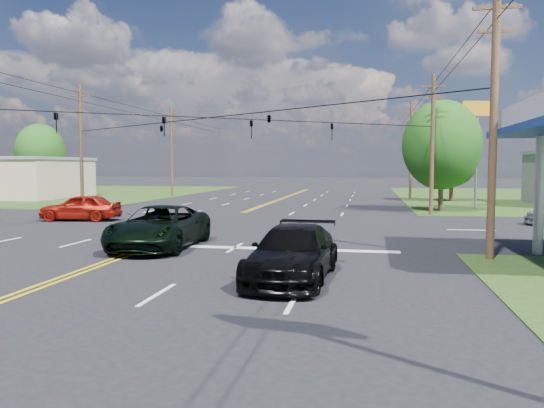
% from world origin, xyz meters
% --- Properties ---
extents(ground, '(280.00, 280.00, 0.00)m').
position_xyz_m(ground, '(0.00, 12.00, 0.00)').
color(ground, black).
rests_on(ground, ground).
extents(grass_nw, '(46.00, 48.00, 0.03)m').
position_xyz_m(grass_nw, '(-35.00, 44.00, 0.00)').
color(grass_nw, '#243F14').
rests_on(grass_nw, ground).
extents(stop_bar, '(10.00, 0.50, 0.02)m').
position_xyz_m(stop_bar, '(5.00, 4.00, 0.00)').
color(stop_bar, silver).
rests_on(stop_bar, ground).
extents(retail_nw, '(16.00, 11.00, 4.00)m').
position_xyz_m(retail_nw, '(-30.00, 34.00, 2.00)').
color(retail_nw, tan).
rests_on(retail_nw, ground).
extents(pole_se, '(1.60, 0.28, 9.50)m').
position_xyz_m(pole_se, '(13.00, 3.00, 4.92)').
color(pole_se, '#422E1C').
rests_on(pole_se, ground).
extents(pole_nw, '(1.60, 0.28, 9.50)m').
position_xyz_m(pole_nw, '(-13.00, 21.00, 4.92)').
color(pole_nw, '#422E1C').
rests_on(pole_nw, ground).
extents(pole_ne, '(1.60, 0.28, 9.50)m').
position_xyz_m(pole_ne, '(13.00, 21.00, 4.92)').
color(pole_ne, '#422E1C').
rests_on(pole_ne, ground).
extents(pole_left_far, '(1.60, 0.28, 10.00)m').
position_xyz_m(pole_left_far, '(-13.00, 40.00, 5.17)').
color(pole_left_far, '#422E1C').
rests_on(pole_left_far, ground).
extents(pole_right_far, '(1.60, 0.28, 10.00)m').
position_xyz_m(pole_right_far, '(13.00, 40.00, 5.17)').
color(pole_right_far, '#422E1C').
rests_on(pole_right_far, ground).
extents(span_wire_signals, '(26.00, 18.00, 1.13)m').
position_xyz_m(span_wire_signals, '(0.00, 12.00, 6.00)').
color(span_wire_signals, black).
rests_on(span_wire_signals, ground).
extents(power_lines, '(26.04, 100.00, 0.64)m').
position_xyz_m(power_lines, '(0.00, 10.00, 8.60)').
color(power_lines, black).
rests_on(power_lines, ground).
extents(tree_right_a, '(5.70, 5.70, 8.18)m').
position_xyz_m(tree_right_a, '(14.00, 24.00, 4.87)').
color(tree_right_a, '#422E1C').
rests_on(tree_right_a, ground).
extents(tree_right_b, '(4.94, 4.94, 7.09)m').
position_xyz_m(tree_right_b, '(16.50, 36.00, 4.22)').
color(tree_right_b, '#422E1C').
rests_on(tree_right_b, ground).
extents(tree_far_l, '(6.08, 6.08, 8.72)m').
position_xyz_m(tree_far_l, '(-32.00, 44.00, 5.19)').
color(tree_far_l, '#422E1C').
rests_on(tree_far_l, ground).
extents(pickup_dkgreen, '(3.02, 6.21, 1.70)m').
position_xyz_m(pickup_dkgreen, '(0.50, 3.50, 0.85)').
color(pickup_dkgreen, black).
rests_on(pickup_dkgreen, ground).
extents(suv_black, '(2.47, 5.47, 1.56)m').
position_xyz_m(suv_black, '(6.64, -1.53, 0.78)').
color(suv_black, black).
rests_on(suv_black, ground).
extents(sedan_red, '(4.97, 2.53, 1.62)m').
position_xyz_m(sedan_red, '(-8.51, 13.00, 0.81)').
color(sedan_red, maroon).
rests_on(sedan_red, ground).
extents(polesign_ne, '(2.32, 0.55, 8.38)m').
position_xyz_m(polesign_ne, '(17.00, 27.02, 6.58)').
color(polesign_ne, '#A5A5AA').
rests_on(polesign_ne, ground).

